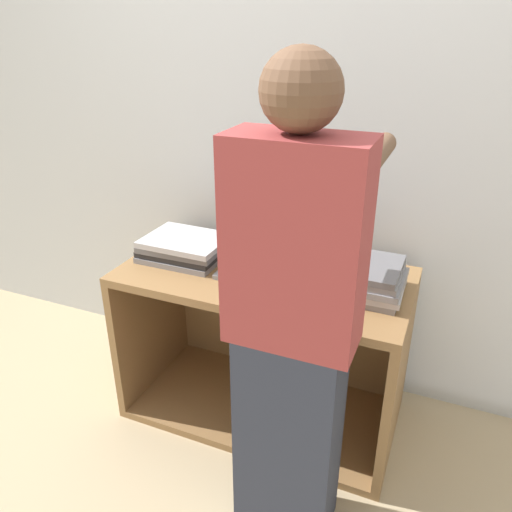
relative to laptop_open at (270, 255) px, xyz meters
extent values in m
plane|color=tan|center=(0.00, -0.37, -0.79)|extent=(12.00, 12.00, 0.00)
cube|color=silver|center=(0.00, 0.35, 0.41)|extent=(8.00, 0.05, 2.40)
cube|color=olive|center=(0.00, -0.06, -0.07)|extent=(1.22, 0.62, 0.04)
cube|color=olive|center=(0.00, -0.06, -0.77)|extent=(1.22, 0.62, 0.04)
cube|color=olive|center=(-0.59, -0.06, -0.42)|extent=(0.04, 0.62, 0.66)
cube|color=olive|center=(0.59, -0.06, -0.42)|extent=(0.04, 0.62, 0.66)
cube|color=olive|center=(0.00, 0.23, -0.42)|extent=(1.15, 0.04, 0.66)
cube|color=gray|center=(0.00, -0.06, -0.04)|extent=(0.35, 0.27, 0.02)
cube|color=black|center=(0.00, -0.05, -0.03)|extent=(0.29, 0.15, 0.00)
cube|color=gray|center=(0.00, 0.13, 0.09)|extent=(0.35, 0.11, 0.25)
cube|color=black|center=(0.00, 0.13, 0.09)|extent=(0.31, 0.10, 0.22)
cube|color=gray|center=(-0.39, -0.06, -0.04)|extent=(0.35, 0.27, 0.03)
cube|color=#232326|center=(-0.39, -0.06, -0.02)|extent=(0.35, 0.27, 0.03)
cube|color=slate|center=(-0.38, -0.06, 0.01)|extent=(0.36, 0.28, 0.03)
cube|color=#B7B7BC|center=(-0.38, -0.06, 0.03)|extent=(0.36, 0.28, 0.03)
cube|color=gray|center=(0.39, -0.06, -0.04)|extent=(0.36, 0.28, 0.03)
cube|color=#B7B7BC|center=(0.39, -0.07, -0.02)|extent=(0.36, 0.28, 0.03)
cube|color=gray|center=(0.39, -0.07, 0.01)|extent=(0.36, 0.28, 0.03)
cube|color=gray|center=(0.38, -0.06, 0.03)|extent=(0.35, 0.27, 0.03)
cube|color=slate|center=(0.37, -0.06, 0.06)|extent=(0.35, 0.28, 0.03)
cube|color=#2D3342|center=(0.29, -0.56, -0.39)|extent=(0.34, 0.20, 0.80)
cube|color=#993838|center=(0.29, -0.56, 0.32)|extent=(0.40, 0.20, 0.63)
sphere|color=brown|center=(0.29, -0.56, 0.75)|extent=(0.22, 0.22, 0.22)
cylinder|color=brown|center=(0.13, -0.30, 0.55)|extent=(0.07, 0.32, 0.07)
cylinder|color=brown|center=(0.45, -0.30, 0.55)|extent=(0.07, 0.32, 0.07)
camera|label=1|loc=(0.69, -1.80, 0.90)|focal=35.00mm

